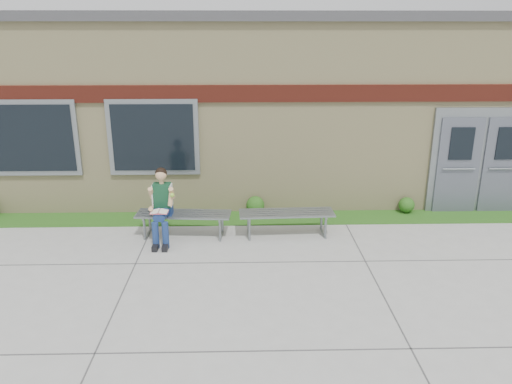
{
  "coord_description": "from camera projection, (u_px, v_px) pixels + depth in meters",
  "views": [
    {
      "loc": [
        -1.11,
        -7.34,
        3.89
      ],
      "look_at": [
        -0.88,
        1.7,
        0.9
      ],
      "focal_mm": 35.0,
      "sensor_mm": 36.0,
      "label": 1
    }
  ],
  "objects": [
    {
      "name": "bench_right",
      "position": [
        286.0,
        217.0,
        9.72
      ],
      "size": [
        1.86,
        0.58,
        0.48
      ],
      "rotation": [
        0.0,
        0.0,
        0.04
      ],
      "color": "slate",
      "rests_on": "ground"
    },
    {
      "name": "girl",
      "position": [
        162.0,
        204.0,
        9.34
      ],
      "size": [
        0.5,
        0.84,
        1.41
      ],
      "rotation": [
        0.0,
        0.0,
        -0.03
      ],
      "color": "navy",
      "rests_on": "ground"
    },
    {
      "name": "shrub_mid",
      "position": [
        255.0,
        205.0,
        10.83
      ],
      "size": [
        0.39,
        0.39,
        0.39
      ],
      "primitive_type": "sphere",
      "color": "#234D14",
      "rests_on": "grass_strip"
    },
    {
      "name": "grass_strip",
      "position": [
        296.0,
        218.0,
        10.68
      ],
      "size": [
        16.0,
        0.8,
        0.02
      ],
      "primitive_type": "cube",
      "color": "#234D14",
      "rests_on": "ground"
    },
    {
      "name": "ground",
      "position": [
        312.0,
        275.0,
        8.22
      ],
      "size": [
        80.0,
        80.0,
        0.0
      ],
      "primitive_type": "plane",
      "color": "#9E9E99",
      "rests_on": "ground"
    },
    {
      "name": "school_building",
      "position": [
        285.0,
        98.0,
        13.24
      ],
      "size": [
        16.2,
        6.22,
        4.2
      ],
      "color": "beige",
      "rests_on": "ground"
    },
    {
      "name": "shrub_east",
      "position": [
        407.0,
        205.0,
        10.92
      ],
      "size": [
        0.34,
        0.34,
        0.34
      ],
      "primitive_type": "sphere",
      "color": "#234D14",
      "rests_on": "grass_strip"
    },
    {
      "name": "bench_left",
      "position": [
        184.0,
        218.0,
        9.67
      ],
      "size": [
        1.85,
        0.63,
        0.47
      ],
      "rotation": [
        0.0,
        0.0,
        -0.07
      ],
      "color": "slate",
      "rests_on": "ground"
    }
  ]
}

